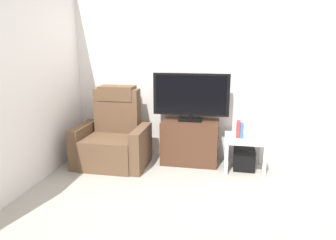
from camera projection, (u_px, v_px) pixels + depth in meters
name	position (u px, v px, depth m)	size (l,w,h in m)	color
ground_plane	(189.00, 189.00, 3.62)	(6.40, 6.40, 0.00)	#9E998E
wall_back	(201.00, 70.00, 4.39)	(6.40, 0.06, 2.60)	silver
wall_side	(34.00, 75.00, 3.65)	(0.06, 4.48, 2.60)	silver
tv_stand	(190.00, 142.00, 4.37)	(0.79, 0.44, 0.61)	#4C2D1E
television	(191.00, 96.00, 4.23)	(1.05, 0.20, 0.66)	black
recliner_armchair	(113.00, 138.00, 4.33)	(0.98, 0.78, 1.08)	brown
side_table	(245.00, 142.00, 4.12)	(0.54, 0.54, 0.45)	white
subwoofer_box	(244.00, 159.00, 4.18)	(0.28, 0.28, 0.28)	black
book_leftmost	(238.00, 129.00, 4.08)	(0.05, 0.10, 0.22)	red
book_middle	(242.00, 130.00, 4.07)	(0.04, 0.12, 0.19)	#3366B2
game_console	(253.00, 127.00, 4.07)	(0.07, 0.20, 0.28)	white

